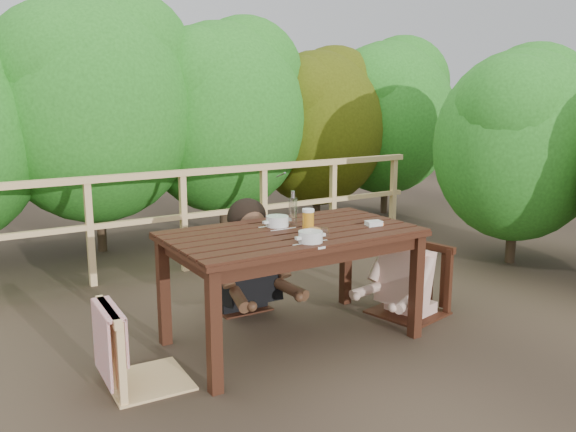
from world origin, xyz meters
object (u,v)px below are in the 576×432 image
bread_roll (313,233)px  tumbler (324,233)px  woman (237,223)px  chair_left (144,306)px  chair_right (410,250)px  beer_glass (308,220)px  soup_near (310,238)px  butter_tub (374,224)px  table (292,287)px  bottle (293,209)px  soup_far (277,222)px  chair_far (239,257)px  diner_right (413,239)px

bread_roll → tumbler: bread_roll is taller
woman → chair_left: bearing=41.0°
chair_right → beer_glass: chair_right is taller
soup_near → butter_tub: soup_near is taller
table → bottle: bearing=55.6°
beer_glass → chair_right: bearing=-0.5°
woman → soup_near: size_ratio=5.42×
beer_glass → butter_tub: 0.49m
chair_left → soup_far: 1.15m
chair_far → soup_near: (-0.06, -1.13, 0.41)m
chair_left → soup_near: size_ratio=3.75×
chair_left → bread_roll: (1.11, -0.14, 0.34)m
chair_right → chair_left: bearing=-101.0°
chair_right → bottle: bearing=-114.1°
chair_right → butter_tub: (-0.49, -0.13, 0.29)m
beer_glass → bottle: 0.20m
woman → soup_far: size_ratio=5.24×
diner_right → bread_roll: size_ratio=8.98×
chair_left → soup_far: size_ratio=3.63×
chair_left → bread_roll: bearing=-94.9°
chair_far → beer_glass: 0.94m
chair_far → woman: woman is taller
bottle → tumbler: 0.43m
beer_glass → diner_right: bearing=-0.5°
chair_far → soup_near: 1.20m
chair_far → diner_right: diner_right is taller
woman → tumbler: (0.11, -1.06, 0.12)m
table → beer_glass: beer_glass is taller
chair_far → bread_roll: bread_roll is taller
woman → soup_near: bearing=88.4°
soup_near → butter_tub: size_ratio=2.30×
chair_far → tumbler: bearing=-82.5°
bread_roll → chair_far: bearing=92.3°
chair_right → tumbler: (-0.97, -0.21, 0.30)m
tumbler → soup_far: bearing=105.4°
bottle → tumbler: size_ratio=3.62×
chair_left → diner_right: diner_right is taller
diner_right → soup_near: diner_right is taller
chair_far → butter_tub: size_ratio=7.46×
soup_near → beer_glass: 0.36m
woman → beer_glass: 0.87m
beer_glass → bottle: (-0.00, 0.20, 0.05)m
woman → bread_roll: bearing=93.5°
chair_right → bread_roll: (-1.05, -0.18, 0.31)m
chair_left → chair_far: 1.38m
chair_left → butter_tub: (1.67, -0.09, 0.32)m
bottle → butter_tub: 0.59m
chair_far → woman: 0.29m
diner_right → beer_glass: size_ratio=7.60×
chair_left → woman: (1.07, 0.89, 0.22)m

